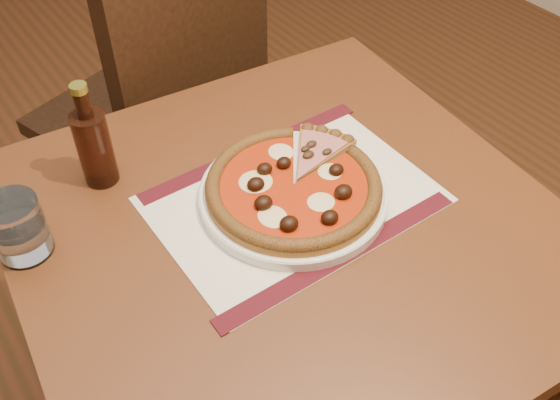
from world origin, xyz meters
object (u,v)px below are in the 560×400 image
Objects in this scene: water_glass at (18,228)px; table at (287,263)px; bottle at (94,145)px; pizza at (294,186)px; chair_far at (167,102)px; plate at (293,195)px.

table is at bearing -27.08° from water_glass.
water_glass is 0.18m from bottle.
water_glass is (-0.38, 0.14, 0.02)m from pizza.
water_glass is at bearing 152.92° from table.
pizza is 0.41m from water_glass.
chair_far reaches higher than table.
bottle is at bearing 126.68° from table.
chair_far reaches higher than pizza.
water_glass is at bearing 159.27° from plate.
pizza is at bearing -20.78° from water_glass.
water_glass is 0.52× the size of bottle.
bottle is at bearing 34.54° from chair_far.
chair_far is 0.56m from bottle.
chair_far is 0.65m from plate.
plate is 3.12× the size of water_glass.
bottle is at bearing 26.98° from water_glass.
bottle reaches higher than table.
bottle is (0.15, 0.08, 0.02)m from water_glass.
chair_far is 3.23× the size of plate.
pizza is 0.32m from bottle.
table is at bearing -53.32° from bottle.
chair_far is 10.10× the size of water_glass.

